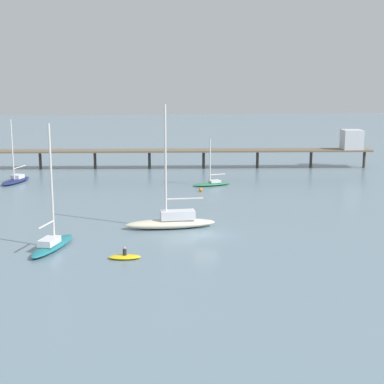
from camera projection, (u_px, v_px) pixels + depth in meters
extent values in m
plane|color=slate|center=(206.00, 235.00, 61.35)|extent=(400.00, 400.00, 0.00)
cube|color=brown|center=(176.00, 151.00, 105.27)|extent=(71.08, 8.45, 0.30)
cylinder|color=#38332D|center=(40.00, 161.00, 104.87)|extent=(0.50, 0.50, 3.13)
cylinder|color=#38332D|center=(95.00, 160.00, 105.17)|extent=(0.50, 0.50, 3.13)
cylinder|color=#38332D|center=(149.00, 160.00, 105.46)|extent=(0.50, 0.50, 3.13)
cylinder|color=#38332D|center=(204.00, 160.00, 105.75)|extent=(0.50, 0.50, 3.13)
cylinder|color=#38332D|center=(257.00, 160.00, 106.04)|extent=(0.50, 0.50, 3.13)
cylinder|color=#38332D|center=(311.00, 159.00, 106.33)|extent=(0.50, 0.50, 3.13)
cylinder|color=#38332D|center=(364.00, 159.00, 106.62)|extent=(0.50, 0.50, 3.13)
cube|color=silver|center=(352.00, 140.00, 105.83)|extent=(3.71, 3.71, 3.54)
ellipsoid|color=navy|center=(16.00, 181.00, 91.74)|extent=(4.53, 7.85, 0.57)
cube|color=silver|center=(17.00, 177.00, 92.20)|extent=(2.09, 2.29, 0.62)
cylinder|color=silver|center=(12.00, 150.00, 90.40)|extent=(0.21, 0.21, 9.43)
cylinder|color=silver|center=(20.00, 167.00, 92.75)|extent=(1.34, 3.54, 0.17)
ellipsoid|color=#1E727A|center=(53.00, 246.00, 56.49)|extent=(4.39, 8.37, 0.62)
cube|color=silver|center=(49.00, 241.00, 55.74)|extent=(2.06, 2.75, 0.62)
cylinder|color=silver|center=(52.00, 184.00, 55.70)|extent=(0.22, 0.22, 11.53)
cylinder|color=silver|center=(46.00, 225.00, 54.94)|extent=(1.12, 2.99, 0.17)
ellipsoid|color=beige|center=(171.00, 224.00, 64.18)|extent=(10.11, 2.96, 1.00)
cube|color=silver|center=(178.00, 215.00, 64.11)|extent=(3.87, 1.89, 0.97)
cylinder|color=silver|center=(165.00, 163.00, 62.78)|extent=(0.24, 0.24, 12.57)
cylinder|color=silver|center=(185.00, 199.00, 63.87)|extent=(4.16, 0.42, 0.19)
ellipsoid|color=#287F4C|center=(212.00, 184.00, 89.29)|extent=(6.40, 3.46, 0.45)
cube|color=silver|center=(215.00, 181.00, 89.39)|extent=(1.93, 1.67, 0.36)
cylinder|color=silver|center=(210.00, 161.00, 88.47)|extent=(0.19, 0.19, 6.79)
cylinder|color=silver|center=(218.00, 174.00, 89.37)|extent=(2.49, 0.87, 0.16)
ellipsoid|color=yellow|center=(125.00, 257.00, 53.40)|extent=(3.02, 1.48, 0.35)
cylinder|color=#26262D|center=(125.00, 252.00, 53.31)|extent=(0.38, 0.38, 0.55)
sphere|color=tan|center=(125.00, 248.00, 53.23)|extent=(0.24, 0.24, 0.24)
sphere|color=orange|center=(201.00, 190.00, 84.68)|extent=(0.53, 0.53, 0.53)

